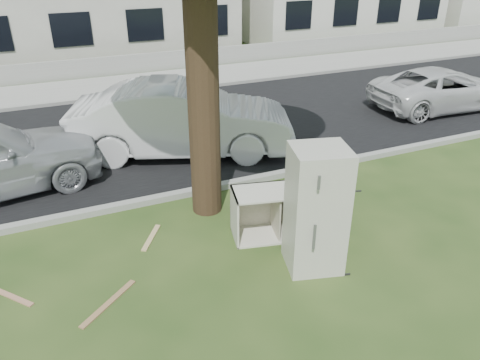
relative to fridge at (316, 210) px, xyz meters
name	(u,v)px	position (x,y,z in m)	size (l,w,h in m)	color
ground	(270,256)	(-0.51, 0.42, -0.97)	(120.00, 120.00, 0.00)	#253F16
road	(166,132)	(-0.51, 6.42, -0.96)	(120.00, 7.00, 0.01)	black
kerb_near	(215,190)	(-0.51, 2.87, -0.97)	(120.00, 0.18, 0.12)	gray
kerb_far	(137,96)	(-0.51, 9.97, -0.97)	(120.00, 0.18, 0.12)	gray
sidewalk	(127,85)	(-0.51, 11.42, -0.96)	(120.00, 2.80, 0.01)	gray
low_wall	(118,65)	(-0.51, 13.02, -0.62)	(120.00, 0.15, 0.70)	gray
fridge	(316,210)	(0.00, 0.00, 0.00)	(0.80, 0.74, 1.93)	silver
cabinet	(266,213)	(-0.31, 1.01, -0.54)	(1.08, 0.67, 0.85)	beige
plank_a	(109,303)	(-3.04, 0.35, -0.96)	(1.06, 0.09, 0.02)	#976F49
plank_b	(12,296)	(-4.26, 1.03, -0.96)	(0.80, 0.08, 0.02)	#AE795B
plank_c	(151,237)	(-2.11, 1.69, -0.96)	(0.78, 0.09, 0.02)	tan
car_center	(183,119)	(-0.49, 4.92, -0.14)	(1.75, 5.03, 1.66)	silver
car_right	(442,89)	(7.54, 5.04, -0.37)	(1.99, 4.31, 1.20)	silver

